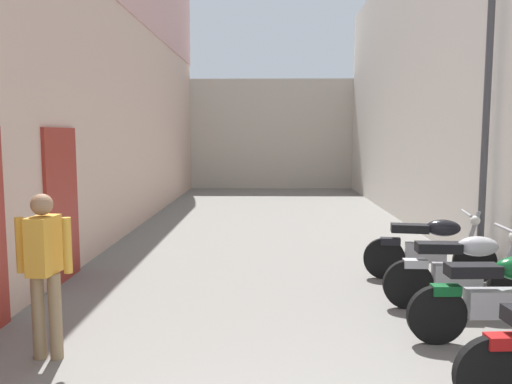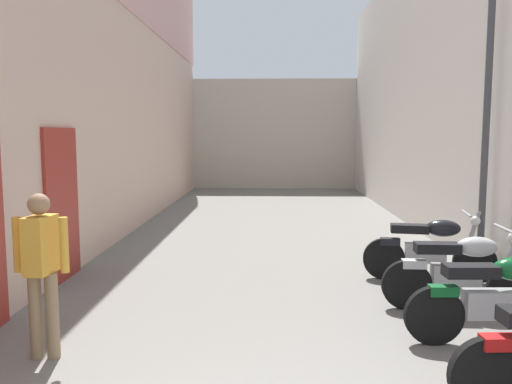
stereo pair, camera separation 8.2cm
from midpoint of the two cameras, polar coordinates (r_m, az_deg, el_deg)
The scene contains 9 objects.
ground_plane at distance 9.09m, azimuth 2.00°, elevation -7.03°, with size 34.38×34.38×0.00m, color slate.
building_left at distance 11.45m, azimuth -15.63°, elevation 16.84°, with size 0.45×18.38×8.39m.
building_right at distance 11.42m, azimuth 19.17°, elevation 11.72°, with size 0.45×18.38×6.47m.
building_far_end at distance 21.03m, azimuth 1.56°, elevation 6.39°, with size 9.24×2.00×4.21m, color beige.
motorcycle_third at distance 5.81m, azimuth 24.97°, elevation -10.30°, with size 1.85×0.58×1.04m.
motorcycle_fourth at distance 6.72m, azimuth 21.44°, elevation -7.90°, with size 1.85×0.58×1.04m.
motorcycle_fifth at distance 7.86m, azimuth 18.34°, elevation -5.74°, with size 1.84×0.58×1.04m.
pedestrian_mid_alley at distance 5.24m, azimuth -22.69°, elevation -7.29°, with size 0.52×0.36×1.57m.
street_lamp at distance 8.15m, azimuth 23.38°, elevation 11.63°, with size 0.79×0.18×5.05m.
Camera 1 is at (-0.17, -1.65, 2.11)m, focal length 36.30 mm.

